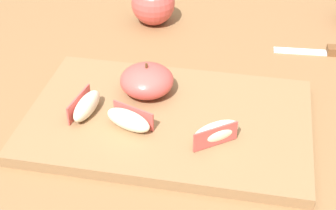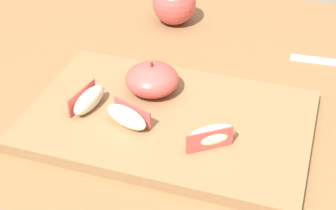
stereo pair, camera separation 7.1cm
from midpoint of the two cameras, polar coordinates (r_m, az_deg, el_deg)
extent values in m
cube|color=brown|center=(0.73, 2.78, -3.87)|extent=(1.32, 0.97, 0.03)
cube|color=brown|center=(1.46, -18.92, -1.67)|extent=(0.06, 0.06, 0.72)
cube|color=olive|center=(0.73, -2.80, -1.90)|extent=(0.39, 0.25, 0.02)
ellipsoid|color=#D14C47|center=(0.76, -5.02, 2.61)|extent=(0.08, 0.08, 0.04)
cylinder|color=#4C3319|center=(0.75, -5.12, 4.13)|extent=(0.00, 0.00, 0.01)
ellipsoid|color=#F4EACC|center=(0.70, -7.31, -1.77)|extent=(0.07, 0.04, 0.03)
cube|color=#D14C47|center=(0.70, -6.72, -1.26)|extent=(0.06, 0.02, 0.03)
ellipsoid|color=#F4EACC|center=(0.67, 1.97, -3.03)|extent=(0.07, 0.06, 0.03)
cube|color=#D14C47|center=(0.66, 2.45, -3.62)|extent=(0.05, 0.04, 0.03)
ellipsoid|color=#F4EACC|center=(0.73, -11.68, -0.20)|extent=(0.03, 0.07, 0.03)
cube|color=#D14C47|center=(0.74, -12.50, 0.00)|extent=(0.01, 0.06, 0.03)
cube|color=silver|center=(0.92, 12.20, 5.72)|extent=(0.09, 0.02, 0.00)
sphere|color=#D14C47|center=(0.98, -3.76, 11.05)|extent=(0.08, 0.08, 0.08)
camera|label=1|loc=(0.04, -92.86, -2.08)|focal=55.41mm
camera|label=2|loc=(0.04, 87.14, 2.08)|focal=55.41mm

